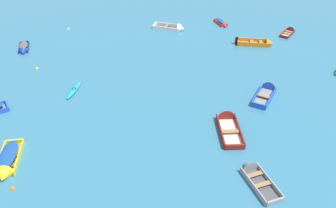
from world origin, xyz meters
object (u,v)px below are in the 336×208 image
(kayak_turquoise_outer_left, at_px, (74,90))
(rowboat_maroon_outer_right, at_px, (227,121))
(rowboat_grey_near_left, at_px, (253,173))
(rowboat_blue_back_row_left, at_px, (267,91))
(rowboat_yellow_midfield_right, at_px, (7,163))
(rowboat_red_distant_center, at_px, (222,23))
(rowboat_maroon_far_left, at_px, (289,31))
(rowboat_orange_cluster_inner, at_px, (261,43))
(rowboat_deep_blue_back_row_center, at_px, (23,48))
(mooring_buoy_trailing, at_px, (13,189))
(mooring_buoy_far_field, at_px, (68,29))
(rowboat_white_near_right, at_px, (175,28))
(mooring_buoy_central, at_px, (37,69))

(kayak_turquoise_outer_left, distance_m, rowboat_maroon_outer_right, 13.98)
(kayak_turquoise_outer_left, relative_size, rowboat_maroon_outer_right, 0.67)
(rowboat_grey_near_left, distance_m, rowboat_blue_back_row_left, 10.48)
(rowboat_grey_near_left, xyz_separation_m, rowboat_yellow_midfield_right, (-16.06, 3.76, 0.12))
(kayak_turquoise_outer_left, bearing_deg, rowboat_red_distant_center, 35.07)
(rowboat_maroon_far_left, height_order, rowboat_yellow_midfield_right, rowboat_yellow_midfield_right)
(rowboat_blue_back_row_left, bearing_deg, kayak_turquoise_outer_left, 168.65)
(rowboat_orange_cluster_inner, relative_size, rowboat_yellow_midfield_right, 1.09)
(rowboat_grey_near_left, relative_size, rowboat_maroon_outer_right, 0.83)
(rowboat_maroon_far_left, bearing_deg, rowboat_blue_back_row_left, -124.20)
(rowboat_deep_blue_back_row_center, bearing_deg, rowboat_red_distant_center, 7.50)
(rowboat_deep_blue_back_row_center, distance_m, mooring_buoy_trailing, 20.60)
(rowboat_orange_cluster_inner, distance_m, mooring_buoy_far_field, 23.47)
(rowboat_blue_back_row_left, relative_size, mooring_buoy_trailing, 12.54)
(rowboat_grey_near_left, xyz_separation_m, mooring_buoy_trailing, (-15.39, 1.65, -0.18))
(rowboat_orange_cluster_inner, relative_size, kayak_turquoise_outer_left, 1.43)
(rowboat_grey_near_left, relative_size, rowboat_white_near_right, 0.91)
(mooring_buoy_trailing, bearing_deg, rowboat_white_near_right, 56.77)
(mooring_buoy_central, bearing_deg, rowboat_maroon_outer_right, -36.73)
(rowboat_white_near_right, height_order, rowboat_red_distant_center, rowboat_white_near_right)
(rowboat_orange_cluster_inner, bearing_deg, rowboat_yellow_midfield_right, -148.67)
(rowboat_blue_back_row_left, relative_size, rowboat_orange_cluster_inner, 0.90)
(rowboat_yellow_midfield_right, xyz_separation_m, rowboat_red_distant_center, (22.01, 21.47, -0.07))
(rowboat_maroon_far_left, distance_m, mooring_buoy_far_field, 27.34)
(rowboat_maroon_far_left, xyz_separation_m, mooring_buoy_far_field, (-26.68, 5.98, -0.15))
(kayak_turquoise_outer_left, relative_size, mooring_buoy_far_field, 10.10)
(rowboat_orange_cluster_inner, relative_size, mooring_buoy_trailing, 13.86)
(rowboat_red_distant_center, relative_size, mooring_buoy_central, 8.13)
(mooring_buoy_trailing, height_order, mooring_buoy_far_field, mooring_buoy_trailing)
(rowboat_blue_back_row_left, xyz_separation_m, rowboat_maroon_outer_right, (-4.97, -3.62, -0.00))
(rowboat_grey_near_left, relative_size, rowboat_deep_blue_back_row_center, 1.22)
(rowboat_blue_back_row_left, height_order, rowboat_maroon_far_left, rowboat_blue_back_row_left)
(rowboat_orange_cluster_inner, relative_size, rowboat_red_distant_center, 1.55)
(rowboat_yellow_midfield_right, bearing_deg, kayak_turquoise_outer_left, 65.47)
(rowboat_orange_cluster_inner, bearing_deg, rowboat_blue_back_row_left, -109.74)
(rowboat_maroon_far_left, bearing_deg, mooring_buoy_trailing, -145.48)
(rowboat_maroon_outer_right, bearing_deg, rowboat_yellow_midfield_right, -173.57)
(mooring_buoy_far_field, relative_size, mooring_buoy_central, 0.87)
(rowboat_maroon_far_left, relative_size, rowboat_red_distant_center, 0.99)
(rowboat_grey_near_left, height_order, rowboat_white_near_right, rowboat_white_near_right)
(mooring_buoy_far_field, bearing_deg, rowboat_maroon_outer_right, -58.36)
(rowboat_grey_near_left, distance_m, rowboat_orange_cluster_inner, 20.48)
(rowboat_maroon_outer_right, distance_m, mooring_buoy_trailing, 15.94)
(rowboat_blue_back_row_left, xyz_separation_m, rowboat_red_distant_center, (0.92, 16.04, 0.03))
(rowboat_blue_back_row_left, relative_size, mooring_buoy_far_field, 13.05)
(rowboat_blue_back_row_left, distance_m, mooring_buoy_trailing, 21.77)
(rowboat_white_near_right, bearing_deg, rowboat_maroon_far_left, -13.81)
(rowboat_orange_cluster_inner, relative_size, rowboat_maroon_outer_right, 0.96)
(kayak_turquoise_outer_left, xyz_separation_m, mooring_buoy_trailing, (-3.37, -10.97, -0.14))
(rowboat_grey_near_left, bearing_deg, rowboat_maroon_far_left, 58.10)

